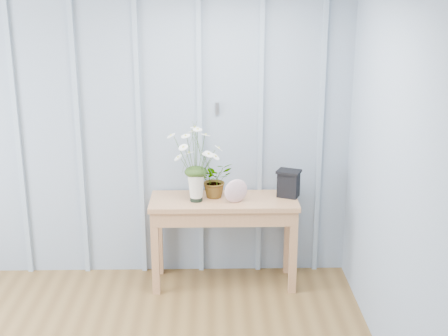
{
  "coord_description": "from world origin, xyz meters",
  "views": [
    {
      "loc": [
        0.85,
        -2.77,
        2.49
      ],
      "look_at": [
        0.94,
        1.94,
        1.03
      ],
      "focal_mm": 50.0,
      "sensor_mm": 36.0,
      "label": 1
    }
  ],
  "objects_px": {
    "daisy_vase": "(196,154)",
    "felt_disc_vessel": "(236,191)",
    "sideboard": "(224,212)",
    "carved_box": "(289,183)"
  },
  "relations": [
    {
      "from": "sideboard",
      "to": "felt_disc_vessel",
      "type": "height_order",
      "value": "felt_disc_vessel"
    },
    {
      "from": "daisy_vase",
      "to": "felt_disc_vessel",
      "type": "xyz_separation_m",
      "value": [
        0.32,
        -0.04,
        -0.3
      ]
    },
    {
      "from": "daisy_vase",
      "to": "felt_disc_vessel",
      "type": "relative_size",
      "value": 3.23
    },
    {
      "from": "sideboard",
      "to": "felt_disc_vessel",
      "type": "distance_m",
      "value": 0.25
    },
    {
      "from": "carved_box",
      "to": "felt_disc_vessel",
      "type": "bearing_deg",
      "value": -163.03
    },
    {
      "from": "daisy_vase",
      "to": "felt_disc_vessel",
      "type": "height_order",
      "value": "daisy_vase"
    },
    {
      "from": "daisy_vase",
      "to": "felt_disc_vessel",
      "type": "distance_m",
      "value": 0.44
    },
    {
      "from": "sideboard",
      "to": "daisy_vase",
      "type": "height_order",
      "value": "daisy_vase"
    },
    {
      "from": "sideboard",
      "to": "carved_box",
      "type": "xyz_separation_m",
      "value": [
        0.53,
        0.05,
        0.23
      ]
    },
    {
      "from": "daisy_vase",
      "to": "carved_box",
      "type": "bearing_deg",
      "value": 6.78
    }
  ]
}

